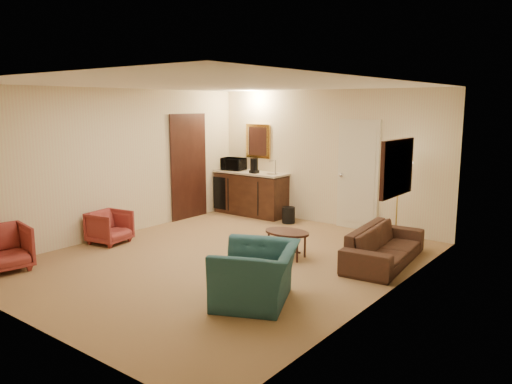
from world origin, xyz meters
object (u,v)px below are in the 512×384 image
microwave (233,163)px  coffee_table (287,244)px  wetbar_cabinet (251,193)px  floor_lamp (397,195)px  sofa (385,240)px  teal_armchair (256,265)px  rose_chair_near (110,226)px  rose_chair_far (2,246)px  coffee_maker (254,166)px  waste_bin (288,215)px

microwave → coffee_table: bearing=-43.9°
wetbar_cabinet → floor_lamp: (3.35, -0.32, 0.39)m
wetbar_cabinet → microwave: size_ratio=3.37×
sofa → microwave: microwave is taller
teal_armchair → rose_chair_near: 3.57m
wetbar_cabinet → floor_lamp: size_ratio=0.97×
rose_chair_far → microwave: bearing=10.1°
coffee_maker → rose_chair_far: bearing=-87.4°
teal_armchair → waste_bin: size_ratio=3.27×
teal_armchair → rose_chair_near: teal_armchair is taller
coffee_table → waste_bin: 2.28m
teal_armchair → coffee_table: 1.82m
sofa → microwave: bearing=65.4°
sofa → waste_bin: size_ratio=5.73×
rose_chair_near → microwave: 3.29m
coffee_maker → waste_bin: bearing=7.2°
rose_chair_far → coffee_maker: size_ratio=2.31×
sofa → rose_chair_near: 4.50m
rose_chair_far → coffee_maker: coffee_maker is taller
wetbar_cabinet → coffee_maker: 0.65m
rose_chair_far → floor_lamp: bearing=-28.8°
floor_lamp → microwave: floor_lamp is taller
coffee_maker → wetbar_cabinet: bearing=157.6°
waste_bin → rose_chair_far: bearing=-108.0°
wetbar_cabinet → waste_bin: bearing=-8.8°
waste_bin → coffee_maker: (-0.90, 0.05, 0.91)m
wetbar_cabinet → coffee_maker: size_ratio=5.36×
rose_chair_far → coffee_table: rose_chair_far is taller
rose_chair_far → wetbar_cabinet: bearing=4.9°
rose_chair_near → microwave: bearing=-10.2°
rose_chair_near → microwave: microwave is taller
wetbar_cabinet → coffee_table: wetbar_cabinet is taller
teal_armchair → rose_chair_far: 3.75m
microwave → rose_chair_near: bearing=-98.4°
teal_armchair → microwave: 5.13m
sofa → rose_chair_far: sofa is taller
wetbar_cabinet → rose_chair_far: wetbar_cabinet is taller
rose_chair_near → coffee_maker: size_ratio=1.99×
rose_chair_near → wetbar_cabinet: bearing=-18.2°
teal_armchair → waste_bin: 4.08m
sofa → wetbar_cabinet: bearing=62.9°
rose_chair_near → waste_bin: (1.58, 3.06, -0.14)m
rose_chair_far → sofa: bearing=-38.3°
wetbar_cabinet → sofa: wetbar_cabinet is taller
microwave → rose_chair_far: bearing=-98.1°
rose_chair_far → floor_lamp: (3.85, 4.70, 0.49)m
waste_bin → microwave: 1.80m
microwave → wetbar_cabinet: bearing=-4.0°
teal_armchair → waste_bin: (-1.95, 3.57, -0.30)m
sofa → coffee_table: sofa is taller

